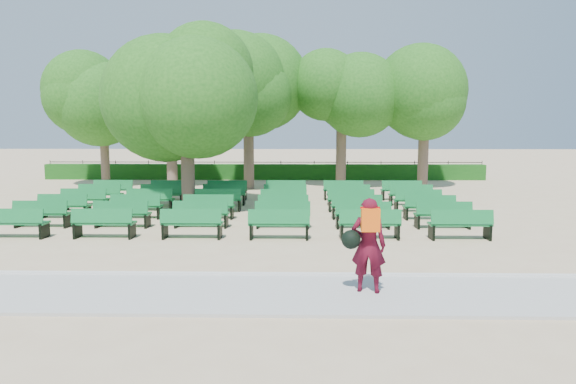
% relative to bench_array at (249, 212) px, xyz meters
% --- Properties ---
extents(ground, '(120.00, 120.00, 0.00)m').
position_rel_bench_array_xyz_m(ground, '(-0.32, -1.36, -0.09)').
color(ground, tan).
extents(paving, '(30.00, 2.20, 0.06)m').
position_rel_bench_array_xyz_m(paving, '(-0.32, -8.76, -0.06)').
color(paving, '#ACADA8').
rests_on(paving, ground).
extents(curb, '(30.00, 0.12, 0.10)m').
position_rel_bench_array_xyz_m(curb, '(-0.32, -7.61, -0.04)').
color(curb, silver).
rests_on(curb, ground).
extents(hedge, '(26.00, 0.70, 0.90)m').
position_rel_bench_array_xyz_m(hedge, '(-0.32, 12.64, 0.36)').
color(hedge, '#185315').
rests_on(hedge, ground).
extents(fence, '(26.00, 0.10, 1.02)m').
position_rel_bench_array_xyz_m(fence, '(-0.32, 13.04, -0.09)').
color(fence, black).
rests_on(fence, ground).
extents(tree_line, '(21.80, 6.80, 7.04)m').
position_rel_bench_array_xyz_m(tree_line, '(-0.32, 8.64, -0.09)').
color(tree_line, '#28681C').
rests_on(tree_line, ground).
extents(bench_array, '(1.67, 0.53, 1.05)m').
position_rel_bench_array_xyz_m(bench_array, '(0.00, 0.00, 0.00)').
color(bench_array, '#137133').
rests_on(bench_array, ground).
extents(tree_among, '(4.48, 4.48, 6.45)m').
position_rel_bench_array_xyz_m(tree_among, '(-2.28, 0.79, 4.32)').
color(tree_among, brown).
rests_on(tree_among, ground).
extents(person, '(0.85, 0.55, 1.72)m').
position_rel_bench_array_xyz_m(person, '(2.97, -8.66, 0.86)').
color(person, '#4E0B1B').
rests_on(person, ground).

